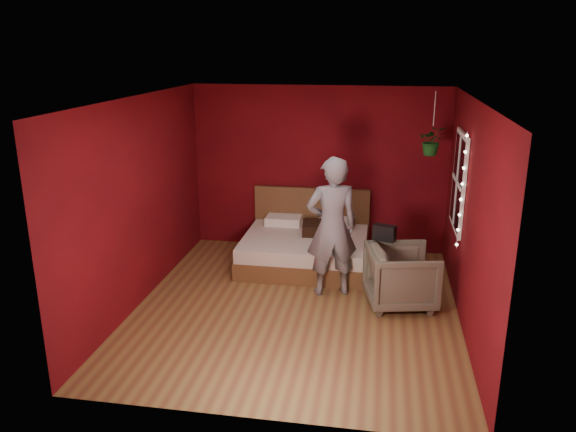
% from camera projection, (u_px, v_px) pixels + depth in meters
% --- Properties ---
extents(floor, '(4.50, 4.50, 0.00)m').
position_uv_depth(floor, '(297.00, 307.00, 7.12)').
color(floor, olive).
rests_on(floor, ground).
extents(room_walls, '(4.04, 4.54, 2.62)m').
position_uv_depth(room_walls, '(297.00, 178.00, 6.62)').
color(room_walls, maroon).
rests_on(room_walls, ground).
extents(window, '(0.05, 0.97, 1.27)m').
position_uv_depth(window, '(459.00, 182.00, 7.21)').
color(window, white).
rests_on(window, room_walls).
extents(fairy_lights, '(0.04, 0.04, 1.45)m').
position_uv_depth(fairy_lights, '(462.00, 192.00, 6.72)').
color(fairy_lights, silver).
rests_on(fairy_lights, room_walls).
extents(bed, '(1.84, 1.56, 1.01)m').
position_uv_depth(bed, '(306.00, 247.00, 8.47)').
color(bed, brown).
rests_on(bed, ground).
extents(person, '(0.78, 0.63, 1.86)m').
position_uv_depth(person, '(332.00, 227.00, 7.25)').
color(person, slate).
rests_on(person, ground).
extents(armchair, '(0.99, 0.97, 0.76)m').
position_uv_depth(armchair, '(401.00, 277.00, 7.08)').
color(armchair, '#64614F').
rests_on(armchair, ground).
extents(handbag, '(0.31, 0.23, 0.20)m').
position_uv_depth(handbag, '(385.00, 233.00, 7.23)').
color(handbag, black).
rests_on(handbag, armchair).
extents(throw_pillow, '(0.51, 0.51, 0.17)m').
position_uv_depth(throw_pillow, '(318.00, 228.00, 8.44)').
color(throw_pillow, black).
rests_on(throw_pillow, bed).
extents(hanging_plant, '(0.36, 0.32, 0.86)m').
position_uv_depth(hanging_plant, '(432.00, 141.00, 7.60)').
color(hanging_plant, silver).
rests_on(hanging_plant, room_walls).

